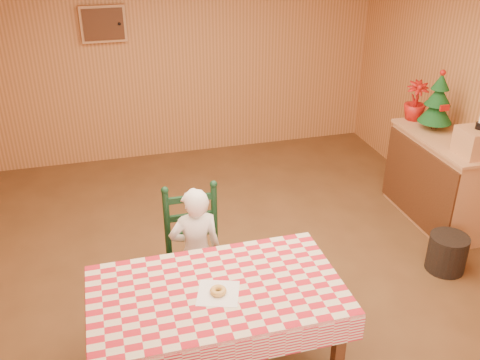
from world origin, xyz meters
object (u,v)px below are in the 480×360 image
(storage_bin, at_px, (447,253))
(seated_child, at_px, (196,252))
(shelf_unit, at_px, (439,180))
(ladder_chair, at_px, (195,254))
(crate, at_px, (476,142))
(christmas_tree, at_px, (438,103))
(dining_table, at_px, (217,299))

(storage_bin, bearing_deg, seated_child, 178.48)
(shelf_unit, bearing_deg, ladder_chair, -165.60)
(crate, bearing_deg, seated_child, -172.70)
(christmas_tree, bearing_deg, storage_bin, -110.71)
(dining_table, distance_m, seated_child, 0.74)
(dining_table, relative_size, crate, 5.52)
(christmas_tree, bearing_deg, seated_child, -159.68)
(seated_child, bearing_deg, dining_table, 90.00)
(seated_child, bearing_deg, ladder_chair, -90.00)
(shelf_unit, relative_size, storage_bin, 3.57)
(shelf_unit, relative_size, christmas_tree, 2.00)
(ladder_chair, xyz_separation_m, seated_child, (0.00, -0.06, 0.06))
(seated_child, bearing_deg, storage_bin, 178.48)
(christmas_tree, bearing_deg, crate, -90.00)
(ladder_chair, relative_size, christmas_tree, 1.74)
(dining_table, height_order, seated_child, seated_child)
(storage_bin, bearing_deg, christmas_tree, 69.29)
(ladder_chair, relative_size, storage_bin, 3.11)
(ladder_chair, bearing_deg, storage_bin, -2.95)
(dining_table, relative_size, seated_child, 1.47)
(shelf_unit, relative_size, crate, 4.13)
(crate, relative_size, storage_bin, 0.86)
(ladder_chair, bearing_deg, crate, 6.10)
(seated_child, bearing_deg, crate, -172.70)
(shelf_unit, distance_m, christmas_tree, 0.79)
(storage_bin, bearing_deg, ladder_chair, 177.05)
(ladder_chair, bearing_deg, christmas_tree, 19.24)
(shelf_unit, bearing_deg, christmas_tree, 88.02)
(shelf_unit, xyz_separation_m, christmas_tree, (0.01, 0.25, 0.74))
(dining_table, bearing_deg, ladder_chair, 90.00)
(seated_child, distance_m, christmas_tree, 2.93)
(dining_table, relative_size, storage_bin, 4.76)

